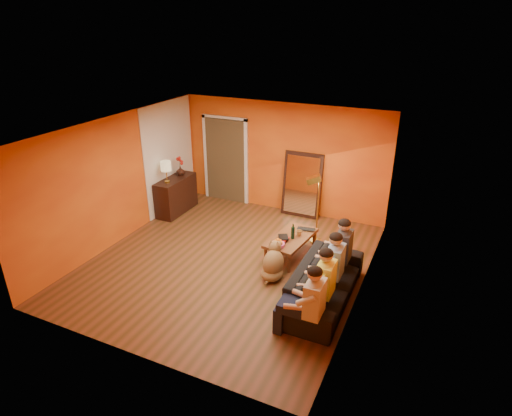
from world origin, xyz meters
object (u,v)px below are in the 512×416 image
at_px(dog, 273,261).
at_px(person_far_left, 314,304).
at_px(sideboard, 176,195).
at_px(person_mid_right, 335,267).
at_px(wine_bottle, 293,231).
at_px(tumbler, 299,233).
at_px(sofa, 324,283).
at_px(vase, 180,171).
at_px(person_mid_left, 325,284).
at_px(table_lamp, 166,172).
at_px(coffee_table, 291,246).
at_px(floor_lamp, 318,211).
at_px(laptop, 306,230).
at_px(mirror_frame, 302,185).
at_px(person_far_right, 343,251).

bearing_deg(dog, person_far_left, -32.80).
distance_m(sideboard, person_mid_right, 4.75).
bearing_deg(person_mid_right, wine_bottle, 138.16).
distance_m(dog, tumbler, 1.01).
height_order(sofa, vase, vase).
relative_size(person_mid_left, wine_bottle, 3.94).
bearing_deg(table_lamp, coffee_table, -9.32).
height_order(table_lamp, floor_lamp, floor_lamp).
height_order(sideboard, laptop, sideboard).
distance_m(sofa, wine_bottle, 1.45).
xyz_separation_m(mirror_frame, sofa, (1.45, -3.03, -0.44)).
relative_size(coffee_table, laptop, 3.39).
distance_m(floor_lamp, tumbler, 0.70).
distance_m(dog, person_far_right, 1.24).
xyz_separation_m(sofa, person_far_right, (0.13, 0.65, 0.29)).
relative_size(sofa, person_mid_right, 1.79).
xyz_separation_m(dog, person_far_right, (1.14, 0.40, 0.26)).
xyz_separation_m(mirror_frame, laptop, (0.63, -1.56, -0.33)).
height_order(mirror_frame, laptop, mirror_frame).
bearing_deg(sideboard, person_mid_left, -28.75).
height_order(sideboard, floor_lamp, floor_lamp).
xyz_separation_m(table_lamp, coffee_table, (3.24, -0.53, -0.90)).
height_order(floor_lamp, person_far_left, floor_lamp).
bearing_deg(mirror_frame, sofa, -64.40).
relative_size(person_far_right, vase, 5.72).
xyz_separation_m(person_mid_right, wine_bottle, (-1.08, 0.96, -0.03)).
height_order(dog, person_mid_right, person_mid_right).
bearing_deg(person_far_right, wine_bottle, 158.95).
relative_size(floor_lamp, person_far_left, 1.18).
height_order(dog, person_mid_left, person_mid_left).
relative_size(person_far_left, laptop, 3.39).
xyz_separation_m(table_lamp, person_far_left, (4.37, -2.65, -0.49)).
distance_m(mirror_frame, person_mid_right, 3.33).
bearing_deg(laptop, floor_lamp, 66.88).
distance_m(table_lamp, coffee_table, 3.41).
xyz_separation_m(floor_lamp, laptop, (-0.10, -0.40, -0.29)).
bearing_deg(mirror_frame, table_lamp, -153.68).
bearing_deg(person_far_right, dog, -160.44).
xyz_separation_m(wine_bottle, tumbler, (0.07, 0.17, -0.10)).
xyz_separation_m(person_far_left, wine_bottle, (-1.08, 2.06, -0.03)).
relative_size(person_mid_left, laptop, 3.39).
distance_m(person_far_left, laptop, 2.65).
xyz_separation_m(sideboard, floor_lamp, (3.53, -0.08, 0.29)).
xyz_separation_m(table_lamp, vase, (0.00, 0.55, -0.15)).
height_order(person_mid_left, wine_bottle, person_mid_left).
distance_m(tumbler, vase, 3.53).
xyz_separation_m(floor_lamp, vase, (-3.53, 0.33, 0.24)).
height_order(person_far_right, wine_bottle, person_far_right).
xyz_separation_m(dog, vase, (-3.23, 1.95, 0.60)).
bearing_deg(person_mid_left, wine_bottle, 125.43).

